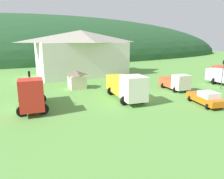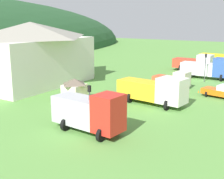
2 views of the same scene
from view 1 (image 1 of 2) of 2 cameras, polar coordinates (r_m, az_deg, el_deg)
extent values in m
plane|color=#5B9342|center=(27.77, 7.39, -2.19)|extent=(200.00, 200.00, 0.00)
ellipsoid|color=#234C28|center=(90.58, -16.90, 8.20)|extent=(178.48, 60.00, 32.80)
cube|color=white|center=(44.56, -8.20, 8.10)|extent=(16.79, 10.48, 6.74)
pyramid|color=gray|center=(44.37, -8.41, 13.96)|extent=(18.14, 11.32, 2.36)
cube|color=beige|center=(32.80, -9.37, 2.01)|extent=(2.35, 2.21, 2.05)
pyramid|color=#6B5B4C|center=(32.55, -9.46, 4.40)|extent=(2.54, 2.39, 0.72)
cube|color=red|center=(22.13, -20.79, -1.39)|extent=(2.46, 2.30, 3.11)
cube|color=black|center=(21.88, -20.94, 0.28)|extent=(1.38, 1.78, 0.99)
cube|color=#B2B2B7|center=(25.45, -20.74, -0.37)|extent=(2.72, 4.78, 2.37)
cylinder|color=black|center=(22.56, -17.98, -5.00)|extent=(1.10, 0.30, 1.10)
cylinder|color=black|center=(22.60, -22.95, -5.40)|extent=(1.10, 0.30, 1.10)
cylinder|color=black|center=(26.41, -18.41, -2.36)|extent=(1.10, 0.30, 1.10)
cylinder|color=black|center=(26.44, -22.64, -2.71)|extent=(1.10, 0.30, 1.10)
cube|color=silver|center=(24.40, 5.83, 0.38)|extent=(2.82, 3.14, 2.79)
cube|color=black|center=(24.14, 6.00, 1.72)|extent=(1.61, 2.42, 0.89)
cube|color=gold|center=(28.13, 2.40, 1.34)|extent=(3.14, 5.54, 1.97)
cylinder|color=black|center=(25.20, 8.00, -2.53)|extent=(1.10, 0.30, 1.10)
cylinder|color=black|center=(24.34, 3.43, -3.00)|extent=(1.10, 0.30, 1.10)
cylinder|color=black|center=(29.45, 3.79, -0.09)|extent=(1.10, 0.30, 1.10)
cylinder|color=black|center=(28.71, -0.20, -0.41)|extent=(1.10, 0.30, 1.10)
cube|color=beige|center=(31.72, 18.08, 1.88)|extent=(2.30, 2.00, 2.06)
cube|color=black|center=(31.57, 18.23, 2.65)|extent=(1.29, 1.54, 0.66)
cube|color=#DB512D|center=(33.76, 15.40, 1.98)|extent=(2.45, 3.44, 1.18)
cylinder|color=black|center=(32.50, 19.21, 0.20)|extent=(0.80, 0.30, 0.80)
cylinder|color=black|center=(31.38, 16.63, -0.06)|extent=(0.80, 0.30, 0.80)
cylinder|color=black|center=(34.80, 16.10, 1.27)|extent=(0.80, 0.30, 0.80)
cylinder|color=black|center=(33.75, 13.60, 1.05)|extent=(0.80, 0.30, 0.80)
cube|color=silver|center=(39.49, 27.71, 3.29)|extent=(2.47, 5.32, 1.93)
cylinder|color=black|center=(40.92, 27.57, 2.24)|extent=(1.10, 0.30, 1.10)
cylinder|color=black|center=(39.32, 25.73, 2.04)|extent=(1.10, 0.30, 1.10)
cylinder|color=black|center=(46.21, 26.54, 3.48)|extent=(1.10, 0.30, 1.10)
cube|color=orange|center=(26.75, 23.67, -2.31)|extent=(2.85, 5.09, 0.70)
cube|color=silver|center=(26.15, 24.56, -1.24)|extent=(2.08, 2.25, 0.62)
cylinder|color=black|center=(26.13, 27.15, -3.83)|extent=(0.68, 0.24, 0.68)
cylinder|color=black|center=(25.13, 24.35, -4.19)|extent=(0.68, 0.24, 0.68)
cylinder|color=black|center=(28.56, 22.93, -2.02)|extent=(0.68, 0.24, 0.68)
cylinder|color=black|center=(27.64, 20.25, -2.27)|extent=(0.68, 0.24, 0.68)
cylinder|color=#4C4C51|center=(24.10, -20.94, -0.95)|extent=(0.12, 0.12, 3.62)
cube|color=black|center=(23.70, -21.36, 3.93)|extent=(0.20, 0.24, 0.55)
sphere|color=yellow|center=(23.83, -21.39, 3.98)|extent=(0.14, 0.14, 0.14)
cylinder|color=#4C4C51|center=(35.95, 27.44, 3.09)|extent=(0.12, 0.12, 3.80)
cube|color=black|center=(35.68, 27.82, 6.52)|extent=(0.20, 0.24, 0.55)
sphere|color=yellow|center=(35.75, 27.65, 6.55)|extent=(0.14, 0.14, 0.14)
cone|color=orange|center=(29.86, 20.40, -1.82)|extent=(0.36, 0.36, 0.64)
cone|color=orange|center=(25.65, 8.56, -3.55)|extent=(0.36, 0.36, 0.61)
camera|label=2|loc=(20.33, -91.84, 5.78)|focal=49.12mm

